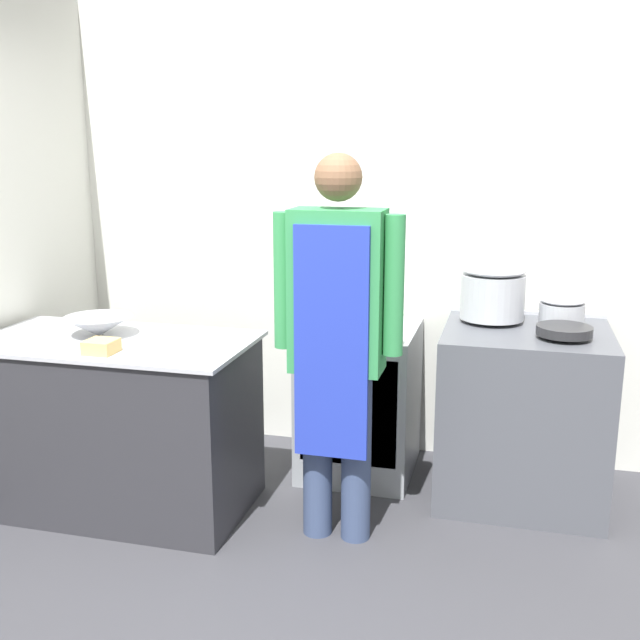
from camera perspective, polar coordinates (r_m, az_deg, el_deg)
ground_plane at (r=3.23m, az=-7.44°, el=-21.54°), size 14.00×14.00×0.00m
wall_back at (r=4.49m, az=1.15°, el=7.02°), size 8.00×0.05×2.70m
wall_left at (r=4.39m, az=-23.12°, el=5.82°), size 0.05×8.00×2.70m
prep_counter at (r=3.99m, az=-15.10°, el=-7.62°), size 1.38×0.75×0.89m
stove at (r=4.11m, az=15.16°, el=-6.88°), size 0.84×0.79×0.93m
fridge_unit at (r=4.28m, az=3.06°, el=-6.07°), size 0.62×0.66×0.84m
person_cook at (r=3.38m, az=1.31°, el=-0.73°), size 0.60×0.24×1.80m
mixing_bowl at (r=3.95m, az=-16.53°, el=-0.46°), size 0.34×0.34×0.10m
plastic_tub at (r=3.62m, az=-16.33°, el=-1.95°), size 0.14×0.14×0.06m
stock_pot at (r=4.08m, az=13.02°, el=2.13°), size 0.34×0.34×0.29m
saute_pan at (r=3.84m, az=18.12°, el=-0.76°), size 0.27×0.27×0.04m
sauce_pot at (r=4.10m, az=17.96°, el=0.78°), size 0.23×0.23×0.14m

